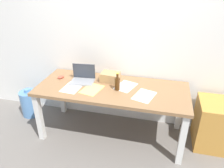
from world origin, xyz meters
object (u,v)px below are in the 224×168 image
(beer_bottle, at_px, (117,83))
(cardboard_box, at_px, (110,77))
(filing_cabinet, at_px, (212,124))
(computer_mouse, at_px, (61,77))
(water_cooler_jug, at_px, (30,103))
(desk, at_px, (112,93))
(laptop_left, at_px, (83,78))

(beer_bottle, relative_size, cardboard_box, 0.95)
(beer_bottle, height_order, filing_cabinet, beer_bottle)
(computer_mouse, bearing_deg, filing_cabinet, 31.69)
(computer_mouse, distance_m, water_cooler_jug, 0.81)
(desk, height_order, cardboard_box, cardboard_box)
(cardboard_box, height_order, water_cooler_jug, cardboard_box)
(computer_mouse, distance_m, cardboard_box, 0.69)
(cardboard_box, xyz_separation_m, water_cooler_jug, (-1.29, -0.04, -0.58))
(desk, relative_size, water_cooler_jug, 4.19)
(laptop_left, xyz_separation_m, computer_mouse, (-0.33, 0.02, -0.03))
(desk, xyz_separation_m, water_cooler_jug, (-1.35, 0.13, -0.43))
(beer_bottle, distance_m, computer_mouse, 0.84)
(beer_bottle, relative_size, computer_mouse, 2.26)
(water_cooler_jug, bearing_deg, desk, -5.54)
(beer_bottle, height_order, cardboard_box, beer_bottle)
(beer_bottle, xyz_separation_m, water_cooler_jug, (-1.43, 0.17, -0.60))
(water_cooler_jug, bearing_deg, filing_cabinet, -0.48)
(computer_mouse, height_order, filing_cabinet, computer_mouse)
(laptop_left, height_order, computer_mouse, laptop_left)
(cardboard_box, relative_size, water_cooler_jug, 0.52)
(cardboard_box, distance_m, filing_cabinet, 1.43)
(laptop_left, xyz_separation_m, water_cooler_jug, (-0.94, 0.05, -0.56))
(filing_cabinet, bearing_deg, computer_mouse, -179.70)
(beer_bottle, bearing_deg, water_cooler_jug, 173.17)
(laptop_left, bearing_deg, beer_bottle, -13.74)
(laptop_left, height_order, filing_cabinet, laptop_left)
(beer_bottle, xyz_separation_m, computer_mouse, (-0.83, 0.14, -0.07))
(filing_cabinet, bearing_deg, water_cooler_jug, 179.52)
(desk, xyz_separation_m, beer_bottle, (0.08, -0.04, 0.17))
(laptop_left, relative_size, filing_cabinet, 0.52)
(beer_bottle, xyz_separation_m, cardboard_box, (-0.14, 0.21, -0.03))
(computer_mouse, xyz_separation_m, filing_cabinet, (2.03, 0.01, -0.43))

